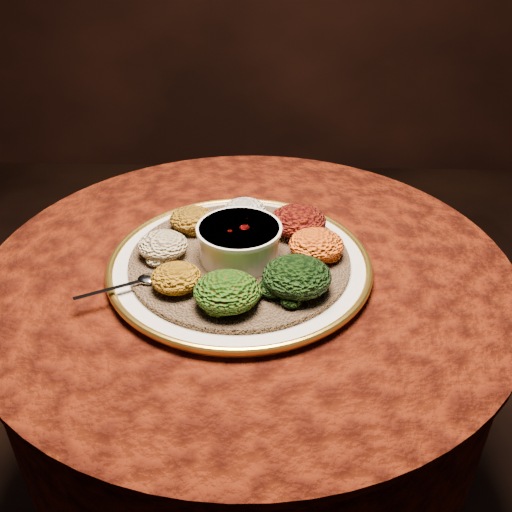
{
  "coord_description": "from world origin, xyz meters",
  "views": [
    {
      "loc": [
        0.04,
        -0.86,
        1.32
      ],
      "look_at": [
        0.01,
        -0.01,
        0.76
      ],
      "focal_mm": 40.0,
      "sensor_mm": 36.0,
      "label": 1
    }
  ],
  "objects": [
    {
      "name": "table",
      "position": [
        0.0,
        0.0,
        0.55
      ],
      "size": [
        0.96,
        0.96,
        0.73
      ],
      "color": "black",
      "rests_on": "ground"
    },
    {
      "name": "platter",
      "position": [
        -0.01,
        -0.02,
        0.75
      ],
      "size": [
        0.53,
        0.53,
        0.02
      ],
      "rotation": [
        0.0,
        0.0,
        0.21
      ],
      "color": "silver",
      "rests_on": "table"
    },
    {
      "name": "injera",
      "position": [
        -0.01,
        -0.02,
        0.76
      ],
      "size": [
        0.51,
        0.51,
        0.01
      ],
      "primitive_type": "cylinder",
      "rotation": [
        0.0,
        0.0,
        -0.4
      ],
      "color": "olive",
      "rests_on": "platter"
    },
    {
      "name": "stew_bowl",
      "position": [
        -0.01,
        -0.02,
        0.8
      ],
      "size": [
        0.15,
        0.15,
        0.06
      ],
      "color": "silver",
      "rests_on": "injera"
    },
    {
      "name": "spoon",
      "position": [
        -0.17,
        -0.1,
        0.77
      ],
      "size": [
        0.13,
        0.08,
        0.01
      ],
      "rotation": [
        0.0,
        0.0,
        -2.65
      ],
      "color": "silver",
      "rests_on": "injera"
    },
    {
      "name": "portion_ayib",
      "position": [
        -0.01,
        0.11,
        0.78
      ],
      "size": [
        0.08,
        0.08,
        0.04
      ],
      "primitive_type": "ellipsoid",
      "color": "silver",
      "rests_on": "injera"
    },
    {
      "name": "portion_kitfo",
      "position": [
        0.09,
        0.06,
        0.79
      ],
      "size": [
        0.11,
        0.1,
        0.05
      ],
      "primitive_type": "ellipsoid",
      "color": "black",
      "rests_on": "injera"
    },
    {
      "name": "portion_tikil",
      "position": [
        0.12,
        -0.01,
        0.79
      ],
      "size": [
        0.1,
        0.09,
        0.05
      ],
      "primitive_type": "ellipsoid",
      "color": "#A65C0D",
      "rests_on": "injera"
    },
    {
      "name": "portion_gomen",
      "position": [
        0.08,
        -0.11,
        0.79
      ],
      "size": [
        0.11,
        0.11,
        0.05
      ],
      "primitive_type": "ellipsoid",
      "color": "black",
      "rests_on": "injera"
    },
    {
      "name": "portion_mixveg",
      "position": [
        -0.03,
        -0.16,
        0.79
      ],
      "size": [
        0.11,
        0.1,
        0.05
      ],
      "primitive_type": "ellipsoid",
      "color": "#A93E0A",
      "rests_on": "injera"
    },
    {
      "name": "portion_kik",
      "position": [
        -0.11,
        -0.12,
        0.78
      ],
      "size": [
        0.08,
        0.08,
        0.04
      ],
      "primitive_type": "ellipsoid",
      "color": "#A6640E",
      "rests_on": "injera"
    },
    {
      "name": "portion_timatim",
      "position": [
        -0.15,
        -0.02,
        0.78
      ],
      "size": [
        0.09,
        0.08,
        0.04
      ],
      "primitive_type": "ellipsoid",
      "color": "maroon",
      "rests_on": "injera"
    },
    {
      "name": "portion_shiro",
      "position": [
        -0.11,
        0.07,
        0.78
      ],
      "size": [
        0.09,
        0.08,
        0.04
      ],
      "primitive_type": "ellipsoid",
      "color": "#925B11",
      "rests_on": "injera"
    }
  ]
}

